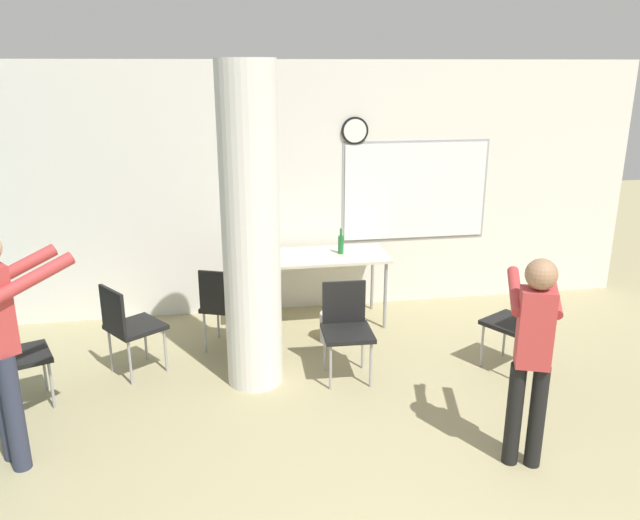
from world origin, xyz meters
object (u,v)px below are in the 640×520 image
(chair_near_pillar, at_px, (128,323))
(chair_table_left, at_px, (225,302))
(chair_by_left_wall, at_px, (10,352))
(folding_table, at_px, (314,260))
(chair_mid_room, at_px, (519,320))
(bottle_on_table, at_px, (341,244))
(chair_table_front, at_px, (346,324))
(person_watching_back, at_px, (1,332))
(person_playing_side, at_px, (533,347))

(chair_near_pillar, bearing_deg, chair_table_left, 23.27)
(chair_table_left, relative_size, chair_by_left_wall, 1.00)
(folding_table, relative_size, chair_mid_room, 1.82)
(bottle_on_table, xyz_separation_m, chair_by_left_wall, (-3.03, -1.39, -0.38))
(folding_table, height_order, chair_mid_room, chair_mid_room)
(bottle_on_table, xyz_separation_m, chair_table_left, (-1.28, -0.56, -0.38))
(chair_table_front, bearing_deg, person_watching_back, -160.93)
(person_playing_side, bearing_deg, chair_mid_room, 65.29)
(folding_table, relative_size, chair_table_left, 1.82)
(chair_mid_room, relative_size, chair_by_left_wall, 1.00)
(person_watching_back, bearing_deg, person_playing_side, -9.68)
(bottle_on_table, height_order, chair_table_front, bottle_on_table)
(folding_table, relative_size, chair_table_front, 1.82)
(chair_by_left_wall, bearing_deg, bottle_on_table, 24.56)
(person_watching_back, bearing_deg, chair_near_pillar, 62.76)
(chair_near_pillar, bearing_deg, chair_by_left_wall, -152.78)
(bottle_on_table, height_order, person_watching_back, person_watching_back)
(bottle_on_table, relative_size, chair_near_pillar, 0.32)
(chair_by_left_wall, bearing_deg, person_watching_back, -73.41)
(chair_table_front, distance_m, chair_by_left_wall, 2.83)
(chair_near_pillar, height_order, chair_by_left_wall, same)
(chair_table_left, distance_m, chair_table_front, 1.29)
(folding_table, xyz_separation_m, bottle_on_table, (0.30, 0.02, 0.16))
(bottle_on_table, relative_size, chair_table_left, 0.32)
(chair_table_front, height_order, person_playing_side, person_playing_side)
(chair_table_left, bearing_deg, chair_mid_room, -18.68)
(bottle_on_table, bearing_deg, folding_table, -176.63)
(folding_table, relative_size, person_watching_back, 0.91)
(folding_table, height_order, chair_by_left_wall, chair_by_left_wall)
(folding_table, bearing_deg, chair_mid_room, -40.61)
(chair_table_front, height_order, person_watching_back, person_watching_back)
(chair_table_left, height_order, chair_mid_room, same)
(person_playing_side, bearing_deg, chair_table_front, 123.03)
(chair_table_front, distance_m, chair_mid_room, 1.60)
(chair_mid_room, bearing_deg, person_watching_back, -170.20)
(chair_table_front, distance_m, person_playing_side, 1.84)
(bottle_on_table, height_order, chair_mid_room, bottle_on_table)
(chair_by_left_wall, bearing_deg, folding_table, 26.59)
(folding_table, bearing_deg, chair_table_front, -85.90)
(bottle_on_table, distance_m, chair_by_left_wall, 3.35)
(folding_table, relative_size, bottle_on_table, 5.61)
(chair_table_left, height_order, chair_near_pillar, same)
(chair_near_pillar, relative_size, chair_by_left_wall, 1.00)
(folding_table, distance_m, chair_table_front, 1.29)
(bottle_on_table, xyz_separation_m, chair_near_pillar, (-2.15, -0.93, -0.38))
(chair_by_left_wall, relative_size, person_playing_side, 0.56)
(person_playing_side, bearing_deg, chair_by_left_wall, 159.77)
(chair_mid_room, bearing_deg, chair_table_front, 173.76)
(chair_mid_room, distance_m, chair_by_left_wall, 4.41)
(chair_table_front, relative_size, person_playing_side, 0.56)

